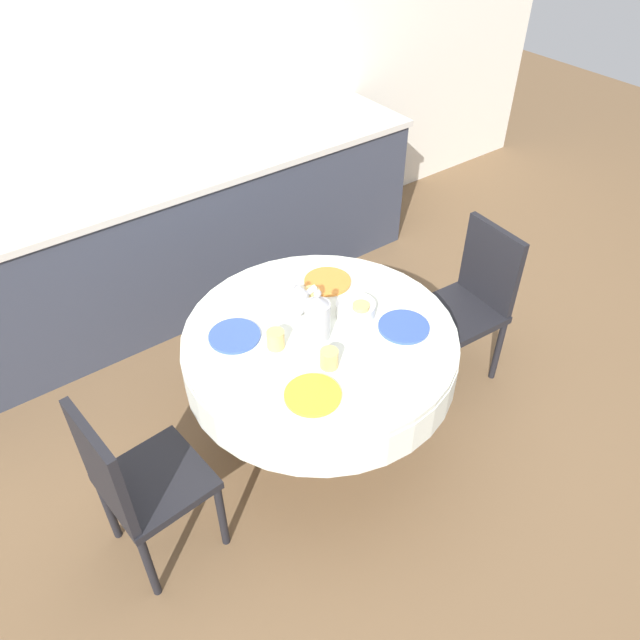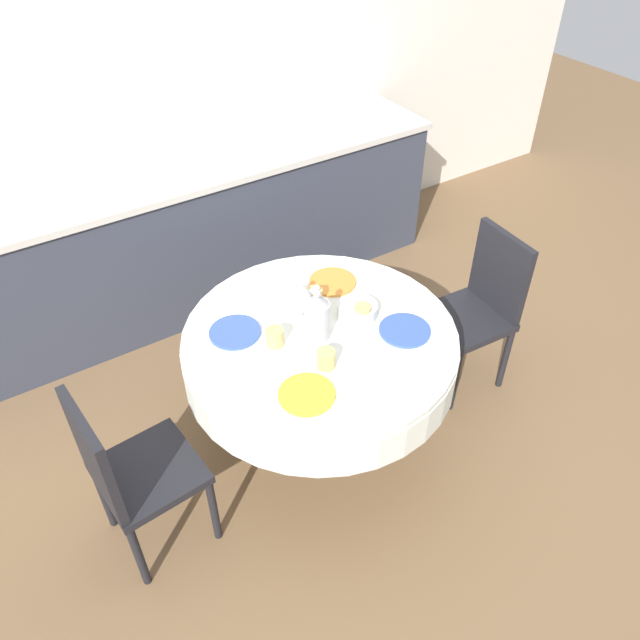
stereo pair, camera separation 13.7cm
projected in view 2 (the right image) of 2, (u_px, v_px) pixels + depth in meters
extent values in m
plane|color=brown|center=(320.00, 435.00, 3.30)|extent=(12.00, 12.00, 0.00)
cube|color=silver|center=(152.00, 86.00, 3.61)|extent=(7.00, 0.05, 2.60)
cube|color=#383D4C|center=(195.00, 237.00, 3.95)|extent=(3.20, 0.60, 0.90)
cube|color=beige|center=(184.00, 169.00, 3.64)|extent=(3.24, 0.64, 0.04)
cylinder|color=brown|center=(320.00, 433.00, 3.28)|extent=(0.44, 0.44, 0.04)
cylinder|color=brown|center=(320.00, 400.00, 3.12)|extent=(0.11, 0.11, 0.47)
cylinder|color=silver|center=(320.00, 353.00, 2.91)|extent=(1.27, 1.27, 0.18)
cylinder|color=silver|center=(320.00, 336.00, 2.84)|extent=(1.26, 1.26, 0.03)
cube|color=black|center=(466.00, 319.00, 3.35)|extent=(0.42, 0.42, 0.04)
cube|color=black|center=(500.00, 272.00, 3.26)|extent=(0.06, 0.38, 0.46)
cylinder|color=black|center=(455.00, 381.00, 3.31)|extent=(0.04, 0.04, 0.42)
cylinder|color=black|center=(415.00, 342.00, 3.55)|extent=(0.04, 0.04, 0.42)
cylinder|color=black|center=(505.00, 358.00, 3.45)|extent=(0.04, 0.04, 0.42)
cylinder|color=black|center=(464.00, 322.00, 3.68)|extent=(0.04, 0.04, 0.42)
cube|color=black|center=(149.00, 472.00, 2.60)|extent=(0.43, 0.43, 0.04)
cube|color=black|center=(93.00, 457.00, 2.35)|extent=(0.07, 0.38, 0.46)
cylinder|color=black|center=(176.00, 457.00, 2.93)|extent=(0.04, 0.04, 0.42)
cylinder|color=black|center=(214.00, 510.00, 2.72)|extent=(0.04, 0.04, 0.42)
cylinder|color=black|center=(104.00, 497.00, 2.77)|extent=(0.04, 0.04, 0.42)
cylinder|color=black|center=(139.00, 556.00, 2.56)|extent=(0.04, 0.04, 0.42)
cylinder|color=yellow|center=(307.00, 394.00, 2.53)|extent=(0.24, 0.24, 0.01)
cylinder|color=#DBB766|center=(326.00, 359.00, 2.64)|extent=(0.08, 0.08, 0.09)
cylinder|color=#3856AD|center=(405.00, 330.00, 2.83)|extent=(0.24, 0.24, 0.01)
cylinder|color=#DBB766|center=(362.00, 314.00, 2.87)|extent=(0.08, 0.08, 0.09)
cylinder|color=#3856AD|center=(235.00, 332.00, 2.82)|extent=(0.24, 0.24, 0.01)
cylinder|color=#DBB766|center=(275.00, 337.00, 2.74)|extent=(0.08, 0.08, 0.09)
cylinder|color=orange|center=(332.00, 282.00, 3.11)|extent=(0.24, 0.24, 0.01)
cylinder|color=#DBB766|center=(314.00, 297.00, 2.96)|extent=(0.08, 0.08, 0.09)
cylinder|color=#B2B2B7|center=(317.00, 320.00, 2.76)|extent=(0.11, 0.11, 0.18)
cone|color=#B2B2B7|center=(317.00, 300.00, 2.68)|extent=(0.10, 0.10, 0.04)
sphere|color=#B2B2B7|center=(317.00, 293.00, 2.66)|extent=(0.03, 0.03, 0.03)
cylinder|color=white|center=(295.00, 313.00, 2.93)|extent=(0.08, 0.08, 0.01)
sphere|color=white|center=(295.00, 300.00, 2.88)|extent=(0.15, 0.15, 0.15)
cylinder|color=white|center=(311.00, 292.00, 2.91)|extent=(0.09, 0.03, 0.05)
sphere|color=white|center=(294.00, 284.00, 2.82)|extent=(0.03, 0.03, 0.03)
cylinder|color=silver|center=(357.00, 311.00, 2.90)|extent=(0.19, 0.19, 0.07)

